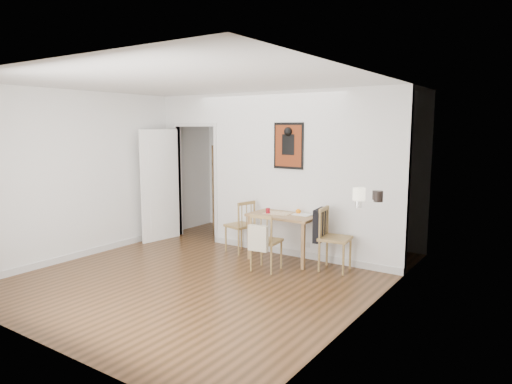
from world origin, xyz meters
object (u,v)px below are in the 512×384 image
Objects in this scene: chair_left at (240,226)px; ceramic_jar_a at (378,196)px; chair_front at (266,241)px; mantel_lamp at (359,195)px; chair_right at (334,238)px; fireplace at (371,249)px; red_glass at (268,211)px; orange_fruit at (298,211)px; notebook at (303,215)px; bookshelf at (230,189)px; ceramic_jar_b at (376,195)px; dining_table at (285,220)px.

chair_left is 2.74m from ceramic_jar_a.
mantel_lamp reaches higher than chair_front.
chair_right reaches higher than chair_left.
fireplace reaches higher than red_glass.
chair_right is at bearing -14.46° from orange_fruit.
notebook is at bearing -21.95° from orange_fruit.
chair_left is at bearing -47.47° from bookshelf.
ceramic_jar_b is (-0.07, 0.30, 0.60)m from fireplace.
notebook is at bearing 154.90° from ceramic_jar_b.
orange_fruit is at bearing 138.49° from mantel_lamp.
chair_right reaches higher than dining_table.
bookshelf is at bearing 152.89° from orange_fruit.
dining_table is 3.85× the size of notebook.
chair_left is (-0.84, -0.02, -0.20)m from dining_table.
orange_fruit is 2.03m from mantel_lamp.
red_glass is at bearing 163.17° from ceramic_jar_a.
chair_left is 10.83× the size of orange_fruit.
fireplace is 14.50× the size of red_glass.
notebook is (0.22, 0.69, 0.30)m from chair_front.
red_glass is at bearing -176.99° from chair_right.
chair_left reaches higher than dining_table.
chair_left is 7.79× the size of ceramic_jar_b.
bookshelf reaches higher than dining_table.
chair_front reaches higher than orange_fruit.
dining_table is 12.23× the size of red_glass.
fireplace is 0.67m from ceramic_jar_b.
chair_left is at bearing 171.17° from red_glass.
fireplace is at bearing -8.41° from chair_front.
bookshelf is at bearing 153.10° from notebook.
chair_right is 6.93× the size of ceramic_jar_a.
fireplace is at bearing -18.28° from chair_left.
fireplace is at bearing -77.38° from ceramic_jar_b.
fireplace is 5.75× the size of mantel_lamp.
ceramic_jar_a is (0.84, -0.64, 0.75)m from chair_right.
fireplace is at bearing -43.70° from chair_right.
dining_table is 0.84× the size of fireplace.
red_glass is at bearing -37.42° from bookshelf.
ceramic_jar_a reaches higher than orange_fruit.
red_glass is at bearing -8.83° from chair_left.
bookshelf reaches higher than fireplace.
chair_left is 6.56× the size of ceramic_jar_a.
chair_front is 3.05× the size of notebook.
chair_front is 1.66m from fireplace.
mantel_lamp is (0.79, -1.12, 0.82)m from chair_right.
chair_right is at bearing -1.25° from chair_left.
chair_left is 1.07m from orange_fruit.
fireplace is at bearing -21.08° from red_glass.
ceramic_jar_a reaches higher than fireplace.
ceramic_jar_b reaches higher than chair_right.
chair_right is at bearing 3.01° from red_glass.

